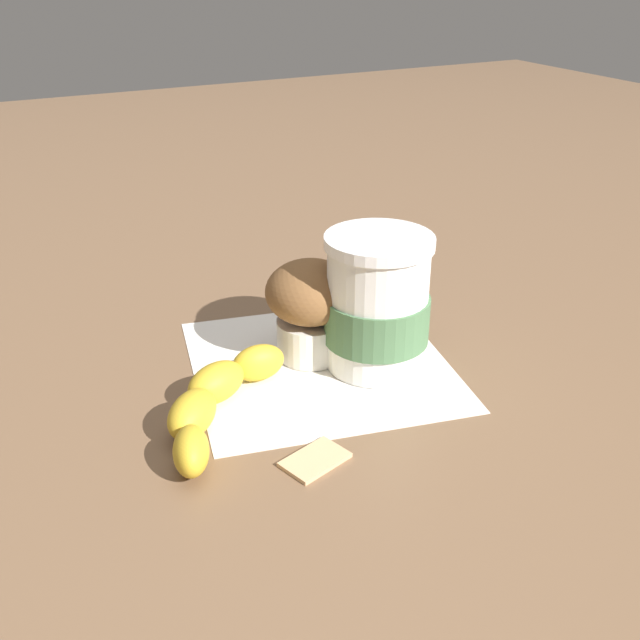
{
  "coord_description": "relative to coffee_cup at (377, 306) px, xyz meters",
  "views": [
    {
      "loc": [
        0.28,
        0.54,
        0.36
      ],
      "look_at": [
        0.0,
        0.0,
        0.05
      ],
      "focal_mm": 42.0,
      "sensor_mm": 36.0,
      "label": 1
    }
  ],
  "objects": [
    {
      "name": "ground_plane",
      "position": [
        0.05,
        -0.02,
        -0.06
      ],
      "size": [
        3.0,
        3.0,
        0.0
      ],
      "primitive_type": "plane",
      "color": "brown"
    },
    {
      "name": "paper_napkin",
      "position": [
        0.05,
        -0.02,
        -0.06
      ],
      "size": [
        0.28,
        0.28,
        0.0
      ],
      "primitive_type": "cube",
      "rotation": [
        0.0,
        0.0,
        -0.2
      ],
      "color": "white",
      "rests_on": "ground_plane"
    },
    {
      "name": "coffee_cup",
      "position": [
        0.0,
        0.0,
        0.0
      ],
      "size": [
        0.1,
        0.1,
        0.13
      ],
      "color": "white",
      "rests_on": "paper_napkin"
    },
    {
      "name": "muffin",
      "position": [
        0.05,
        -0.04,
        -0.01
      ],
      "size": [
        0.08,
        0.08,
        0.1
      ],
      "color": "white",
      "rests_on": "paper_napkin"
    },
    {
      "name": "banana",
      "position": [
        0.16,
        0.02,
        -0.04
      ],
      "size": [
        0.14,
        0.14,
        0.03
      ],
      "color": "gold",
      "rests_on": "paper_napkin"
    },
    {
      "name": "sugar_packet",
      "position": [
        0.12,
        0.11,
        -0.06
      ],
      "size": [
        0.06,
        0.05,
        0.01
      ],
      "primitive_type": "cube",
      "rotation": [
        0.0,
        0.0,
        0.3
      ],
      "color": "#E0B27F",
      "rests_on": "ground_plane"
    }
  ]
}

